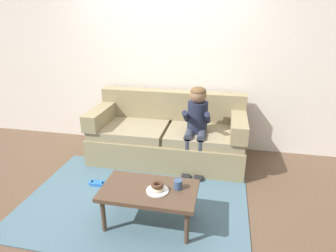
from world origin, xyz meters
TOP-DOWN VIEW (x-y plane):
  - ground at (0.00, 0.00)m, footprint 10.00×10.00m
  - wall_back at (0.00, 1.40)m, footprint 8.00×0.10m
  - area_rug at (0.00, -0.25)m, footprint 2.42×1.71m
  - couch at (0.14, 0.84)m, footprint 2.09×0.90m
  - coffee_table at (0.25, -0.55)m, footprint 0.91×0.52m
  - person_child at (0.56, 0.64)m, footprint 0.34×0.58m
  - plate at (0.34, -0.57)m, footprint 0.21×0.21m
  - donut at (0.34, -0.57)m, footprint 0.15×0.15m
  - donut_second at (0.34, -0.57)m, footprint 0.17×0.17m
  - mug at (0.52, -0.49)m, footprint 0.08×0.08m
  - toy_controller at (-0.54, -0.04)m, footprint 0.23×0.09m

SIDE VIEW (x-z plane):
  - ground at x=0.00m, z-range 0.00..0.00m
  - area_rug at x=0.00m, z-range 0.00..0.01m
  - toy_controller at x=-0.54m, z-range 0.00..0.05m
  - couch at x=0.14m, z-range -0.12..0.79m
  - coffee_table at x=0.25m, z-range 0.15..0.56m
  - plate at x=0.34m, z-range 0.40..0.42m
  - donut at x=0.34m, z-range 0.42..0.45m
  - mug at x=0.52m, z-range 0.40..0.49m
  - donut_second at x=0.34m, z-range 0.45..0.49m
  - person_child at x=0.56m, z-range 0.12..1.22m
  - wall_back at x=0.00m, z-range 0.00..2.80m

